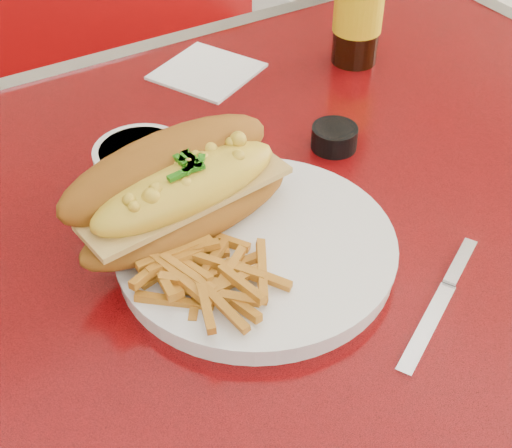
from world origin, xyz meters
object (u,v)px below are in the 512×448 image
mac_hoagie (180,189)px  fork (238,199)px  dinner_plate (256,248)px  diner_table (236,342)px  knife (446,291)px  booth_bench_far (50,187)px  gravy_ramekin (142,169)px  sauce_cup_right (334,136)px

mac_hoagie → fork: (0.06, 0.00, -0.04)m
dinner_plate → diner_table: bearing=95.8°
diner_table → knife: knife is taller
dinner_plate → mac_hoagie: (-0.05, 0.06, 0.05)m
dinner_plate → fork: (0.02, 0.06, 0.01)m
booth_bench_far → fork: bearing=-88.5°
gravy_ramekin → dinner_plate: bearing=-71.9°
booth_bench_far → mac_hoagie: size_ratio=5.13×
gravy_ramekin → sauce_cup_right: size_ratio=1.90×
booth_bench_far → mac_hoagie: bearing=-93.0°
fork → gravy_ramekin: size_ratio=1.11×
booth_bench_far → gravy_ramekin: size_ratio=9.65×
diner_table → mac_hoagie: size_ratio=5.25×
diner_table → dinner_plate: bearing=-84.2°
booth_bench_far → dinner_plate: booth_bench_far is taller
knife → booth_bench_far: bearing=68.6°
booth_bench_far → gravy_ramekin: bearing=-93.6°
diner_table → fork: fork is taller
fork → knife: fork is taller
gravy_ramekin → diner_table: bearing=-68.1°
dinner_plate → gravy_ramekin: size_ratio=2.29×
knife → fork: bearing=89.7°
diner_table → mac_hoagie: (-0.04, 0.02, 0.22)m
knife → sauce_cup_right: bearing=49.9°
booth_bench_far → sauce_cup_right: bearing=-77.0°
fork → gravy_ramekin: gravy_ramekin is taller
diner_table → gravy_ramekin: (-0.04, 0.11, 0.19)m
dinner_plate → fork: same height
fork → knife: size_ratio=0.86×
dinner_plate → fork: 0.07m
sauce_cup_right → fork: bearing=-163.6°
knife → mac_hoagie: bearing=103.1°
mac_hoagie → sauce_cup_right: 0.22m
diner_table → dinner_plate: size_ratio=4.32×
dinner_plate → knife: 0.17m
diner_table → fork: 0.18m
diner_table → booth_bench_far: (0.00, 0.81, -0.32)m
dinner_plate → knife: bearing=-46.8°
gravy_ramekin → knife: bearing=-58.5°
booth_bench_far → fork: booth_bench_far is taller
gravy_ramekin → sauce_cup_right: (0.21, -0.04, -0.01)m
booth_bench_far → knife: 1.10m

